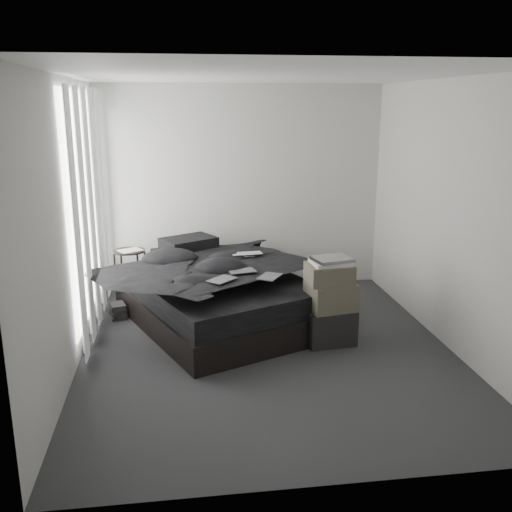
{
  "coord_description": "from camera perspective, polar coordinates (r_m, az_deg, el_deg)",
  "views": [
    {
      "loc": [
        -0.82,
        -5.14,
        2.36
      ],
      "look_at": [
        0.0,
        0.8,
        0.75
      ],
      "focal_mm": 40.0,
      "sensor_mm": 36.0,
      "label": 1
    }
  ],
  "objects": [
    {
      "name": "comic_c",
      "position": [
        5.62,
        1.37,
        -1.18
      ],
      "size": [
        0.29,
        0.33,
        0.01
      ],
      "primitive_type": "cube",
      "rotation": [
        0.0,
        0.0,
        1.02
      ],
      "color": "black",
      "rests_on": "duvet"
    },
    {
      "name": "pillow_upper",
      "position": [
        6.88,
        -6.76,
        1.29
      ],
      "size": [
        0.73,
        0.66,
        0.14
      ],
      "primitive_type": "cube",
      "rotation": [
        0.0,
        0.0,
        0.51
      ],
      "color": "black",
      "rests_on": "pillow_lower"
    },
    {
      "name": "bed",
      "position": [
        6.34,
        -3.68,
        -5.44
      ],
      "size": [
        2.35,
        2.63,
        0.29
      ],
      "primitive_type": "cube",
      "rotation": [
        0.0,
        0.0,
        0.4
      ],
      "color": "black",
      "rests_on": "floor"
    },
    {
      "name": "comic_a",
      "position": [
        5.54,
        -3.44,
        -1.59
      ],
      "size": [
        0.32,
        0.32,
        0.01
      ],
      "primitive_type": "cube",
      "rotation": [
        0.0,
        0.0,
        0.79
      ],
      "color": "black",
      "rests_on": "duvet"
    },
    {
      "name": "art_book_snake",
      "position": [
        5.64,
        7.63,
        -0.31
      ],
      "size": [
        0.41,
        0.36,
        0.03
      ],
      "primitive_type": "cube",
      "rotation": [
        0.0,
        0.0,
        0.22
      ],
      "color": "silver",
      "rests_on": "art_book_white"
    },
    {
      "name": "art_book_white",
      "position": [
        5.66,
        7.48,
        -0.64
      ],
      "size": [
        0.4,
        0.34,
        0.04
      ],
      "primitive_type": "cube",
      "rotation": [
        0.0,
        0.0,
        0.11
      ],
      "color": "silver",
      "rests_on": "box_upper"
    },
    {
      "name": "duvet",
      "position": [
        6.14,
        -3.54,
        -1.19
      ],
      "size": [
        2.19,
        2.32,
        0.25
      ],
      "primitive_type": "imported",
      "rotation": [
        0.0,
        0.0,
        0.4
      ],
      "color": "black",
      "rests_on": "mattress"
    },
    {
      "name": "wall_front",
      "position": [
        3.32,
        6.9,
        -3.7
      ],
      "size": [
        3.6,
        0.01,
        2.6
      ],
      "primitive_type": "cube",
      "color": "silver",
      "rests_on": "ground"
    },
    {
      "name": "ceiling",
      "position": [
        5.21,
        1.27,
        17.66
      ],
      "size": [
        3.6,
        4.2,
        0.01
      ],
      "primitive_type": "cube",
      "color": "white",
      "rests_on": "ground"
    },
    {
      "name": "box_mid",
      "position": [
        5.76,
        7.5,
        -3.99
      ],
      "size": [
        0.51,
        0.44,
        0.28
      ],
      "primitive_type": "cube",
      "rotation": [
        0.0,
        0.0,
        0.18
      ],
      "color": "#565244",
      "rests_on": "box_lower"
    },
    {
      "name": "curtain_left",
      "position": [
        6.2,
        -16.22,
        4.4
      ],
      "size": [
        0.06,
        2.12,
        2.48
      ],
      "primitive_type": "cube",
      "color": "white",
      "rests_on": "wall_left"
    },
    {
      "name": "laptop",
      "position": [
        6.37,
        -0.82,
        0.75
      ],
      "size": [
        0.36,
        0.25,
        0.03
      ],
      "primitive_type": "imported",
      "rotation": [
        0.0,
        0.0,
        0.09
      ],
      "color": "silver",
      "rests_on": "duvet"
    },
    {
      "name": "floor",
      "position": [
        5.72,
        1.12,
        -9.36
      ],
      "size": [
        3.6,
        4.2,
        0.01
      ],
      "primitive_type": "cube",
      "color": "#2F2F32",
      "rests_on": "ground"
    },
    {
      "name": "side_stand",
      "position": [
        6.94,
        -12.42,
        -2.25
      ],
      "size": [
        0.48,
        0.48,
        0.68
      ],
      "primitive_type": "cylinder",
      "rotation": [
        0.0,
        0.0,
        0.38
      ],
      "color": "black",
      "rests_on": "floor"
    },
    {
      "name": "box_lower",
      "position": [
        5.87,
        7.26,
        -6.9
      ],
      "size": [
        0.53,
        0.43,
        0.36
      ],
      "primitive_type": "cube",
      "rotation": [
        0.0,
        0.0,
        0.11
      ],
      "color": "black",
      "rests_on": "floor"
    },
    {
      "name": "pillow_lower",
      "position": [
        6.9,
        -7.35,
        0.11
      ],
      "size": [
        0.77,
        0.66,
        0.15
      ],
      "primitive_type": "cube",
      "rotation": [
        0.0,
        0.0,
        0.4
      ],
      "color": "black",
      "rests_on": "mattress"
    },
    {
      "name": "floor_books",
      "position": [
        6.68,
        -13.64,
        -5.4
      ],
      "size": [
        0.22,
        0.26,
        0.15
      ],
      "primitive_type": "cube",
      "rotation": [
        0.0,
        0.0,
        0.33
      ],
      "color": "black",
      "rests_on": "floor"
    },
    {
      "name": "wall_right",
      "position": [
        5.87,
        18.86,
        3.81
      ],
      "size": [
        0.01,
        4.2,
        2.6
      ],
      "primitive_type": "cube",
      "color": "silver",
      "rests_on": "ground"
    },
    {
      "name": "window_left",
      "position": [
        6.2,
        -16.72,
        5.01
      ],
      "size": [
        0.02,
        2.0,
        2.3
      ],
      "primitive_type": "cube",
      "color": "white",
      "rests_on": "wall_left"
    },
    {
      "name": "mattress",
      "position": [
        6.25,
        -3.72,
        -3.19
      ],
      "size": [
        2.27,
        2.54,
        0.23
      ],
      "primitive_type": "cube",
      "rotation": [
        0.0,
        0.0,
        0.4
      ],
      "color": "black",
      "rests_on": "bed"
    },
    {
      "name": "comic_b",
      "position": [
        5.81,
        -1.42,
        -0.69
      ],
      "size": [
        0.3,
        0.23,
        0.01
      ],
      "primitive_type": "cube",
      "rotation": [
        0.0,
        0.0,
        0.2
      ],
      "color": "black",
      "rests_on": "duvet"
    },
    {
      "name": "box_upper",
      "position": [
        5.69,
        7.34,
        -1.75
      ],
      "size": [
        0.46,
        0.38,
        0.19
      ],
      "primitive_type": "cube",
      "rotation": [
        0.0,
        0.0,
        0.06
      ],
      "color": "#565244",
      "rests_on": "box_mid"
    },
    {
      "name": "wall_back",
      "position": [
        7.36,
        -1.4,
        6.75
      ],
      "size": [
        3.6,
        0.01,
        2.6
      ],
      "primitive_type": "cube",
      "color": "silver",
      "rests_on": "ground"
    },
    {
      "name": "papers",
      "position": [
        6.84,
        -12.48,
        0.54
      ],
      "size": [
        0.33,
        0.31,
        0.01
      ],
      "primitive_type": "cube",
      "rotation": [
        0.0,
        0.0,
        0.56
      ],
      "color": "white",
      "rests_on": "side_stand"
    },
    {
      "name": "wall_left",
      "position": [
        5.34,
        -18.29,
        2.81
      ],
      "size": [
        0.01,
        4.2,
        2.6
      ],
      "primitive_type": "cube",
      "color": "silver",
      "rests_on": "ground"
    }
  ]
}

